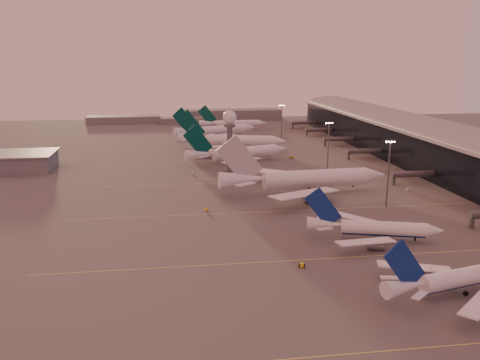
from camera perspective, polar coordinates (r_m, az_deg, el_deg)
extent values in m
plane|color=#595757|center=(128.92, 3.25, -10.90)|extent=(700.00, 700.00, 0.00)
cube|color=#F2E355|center=(110.09, 23.36, -16.63)|extent=(180.00, 0.25, 0.02)
cube|color=#F2E355|center=(146.08, 14.20, -8.29)|extent=(180.00, 0.25, 0.02)
cube|color=#F2E355|center=(186.04, 9.01, -3.27)|extent=(180.00, 0.25, 0.02)
cube|color=#F2E355|center=(227.89, 5.72, -0.04)|extent=(180.00, 0.25, 0.02)
cube|color=#F2E355|center=(275.55, 3.26, 2.38)|extent=(180.00, 0.25, 0.02)
cube|color=black|center=(264.41, 21.91, 2.92)|extent=(36.00, 360.00, 18.00)
cylinder|color=gray|center=(263.05, 22.08, 4.85)|extent=(10.08, 360.00, 10.08)
cube|color=gray|center=(263.02, 22.08, 4.89)|extent=(40.00, 362.00, 0.80)
cube|color=#56585D|center=(179.46, 24.60, -4.27)|extent=(1.20, 1.20, 4.40)
cylinder|color=#56585D|center=(232.24, 19.15, 0.66)|extent=(22.00, 2.80, 2.80)
cube|color=#56585D|center=(228.37, 16.87, 0.03)|extent=(1.20, 1.20, 4.40)
cylinder|color=#56585D|center=(282.10, 14.03, 3.19)|extent=(22.00, 2.80, 2.80)
cube|color=#56585D|center=(278.92, 12.09, 2.69)|extent=(1.20, 1.20, 4.40)
cylinder|color=#56585D|center=(320.82, 11.24, 4.55)|extent=(22.00, 2.80, 2.80)
cube|color=#56585D|center=(318.03, 9.51, 4.12)|extent=(1.20, 1.20, 4.40)
cylinder|color=#56585D|center=(360.28, 9.05, 5.60)|extent=(22.00, 2.80, 2.80)
cube|color=#56585D|center=(357.80, 7.50, 5.23)|extent=(1.20, 1.20, 4.40)
cylinder|color=#56585D|center=(398.35, 7.36, 6.41)|extent=(22.00, 2.80, 2.80)
cube|color=#56585D|center=(396.10, 5.95, 6.07)|extent=(1.20, 1.20, 4.40)
cylinder|color=#56585D|center=(240.46, -1.16, 3.42)|extent=(2.60, 2.60, 22.00)
cylinder|color=#56585D|center=(238.70, -1.17, 6.14)|extent=(5.20, 5.20, 1.20)
sphere|color=white|center=(238.23, -1.18, 7.07)|extent=(6.40, 6.40, 6.40)
cylinder|color=#56585D|center=(237.84, -1.18, 7.95)|extent=(0.16, 0.16, 2.00)
cylinder|color=#56585D|center=(191.69, 16.31, 0.71)|extent=(0.56, 0.56, 25.00)
cube|color=#56585D|center=(189.49, 16.55, 4.24)|extent=(3.60, 0.25, 0.25)
sphere|color=#FFEABF|center=(188.94, 16.13, 4.12)|extent=(0.56, 0.56, 0.56)
sphere|color=#FFEABF|center=(189.35, 16.41, 4.12)|extent=(0.56, 0.56, 0.56)
sphere|color=#FFEABF|center=(189.76, 16.68, 4.13)|extent=(0.56, 0.56, 0.56)
sphere|color=#FFEABF|center=(190.18, 16.96, 4.13)|extent=(0.56, 0.56, 0.56)
cylinder|color=#56585D|center=(240.21, 9.87, 3.57)|extent=(0.56, 0.56, 25.00)
cube|color=#56585D|center=(238.46, 9.99, 6.41)|extent=(3.60, 0.25, 0.25)
sphere|color=#FFEABF|center=(238.05, 9.64, 6.32)|extent=(0.56, 0.56, 0.56)
sphere|color=#FFEABF|center=(238.36, 9.87, 6.32)|extent=(0.56, 0.56, 0.56)
sphere|color=#FFEABF|center=(238.67, 10.10, 6.32)|extent=(0.56, 0.56, 0.56)
sphere|color=#FFEABF|center=(238.98, 10.33, 6.32)|extent=(0.56, 0.56, 0.56)
cylinder|color=#56585D|center=(325.58, 4.68, 6.31)|extent=(0.56, 0.56, 25.00)
cube|color=#56585D|center=(324.29, 4.72, 8.41)|extent=(3.60, 0.25, 0.25)
sphere|color=#FFEABF|center=(324.00, 4.46, 8.34)|extent=(0.56, 0.56, 0.56)
sphere|color=#FFEABF|center=(324.22, 4.63, 8.34)|extent=(0.56, 0.56, 0.56)
sphere|color=#FFEABF|center=(324.44, 4.81, 8.34)|extent=(0.56, 0.56, 0.56)
sphere|color=#FFEABF|center=(324.66, 4.98, 8.34)|extent=(0.56, 0.56, 0.56)
cube|color=slate|center=(439.36, -12.91, 6.64)|extent=(60.00, 18.00, 6.00)
cube|color=slate|center=(450.84, -1.26, 7.34)|extent=(90.00, 20.00, 9.00)
cube|color=slate|center=(428.21, -6.29, 6.66)|extent=(40.00, 15.00, 5.00)
cylinder|color=white|center=(130.84, 23.95, -10.11)|extent=(24.79, 9.79, 4.17)
cylinder|color=navy|center=(131.21, 23.91, -10.49)|extent=(24.04, 8.54, 3.00)
cone|color=white|center=(119.50, 17.98, -11.57)|extent=(10.96, 6.46, 4.17)
cube|color=white|center=(120.76, 25.37, -12.65)|extent=(15.98, 14.82, 1.31)
cube|color=white|center=(133.98, 18.95, -9.44)|extent=(18.18, 8.40, 1.31)
cylinder|color=gray|center=(134.94, 20.54, -10.29)|extent=(5.24, 3.75, 2.71)
cube|color=gray|center=(134.48, 20.58, -9.83)|extent=(0.38, 0.34, 1.67)
cube|color=navy|center=(117.15, 17.97, -9.34)|extent=(11.22, 3.05, 12.43)
cube|color=white|center=(116.28, 19.50, -12.37)|extent=(4.79, 4.39, 0.27)
cube|color=white|center=(122.78, 16.58, -10.72)|extent=(5.01, 2.76, 0.27)
cylinder|color=black|center=(132.15, 22.47, -11.06)|extent=(1.30, 0.82, 1.21)
cylinder|color=black|center=(129.11, 23.97, -11.80)|extent=(1.30, 0.82, 1.21)
cylinder|color=white|center=(157.63, 15.78, -5.44)|extent=(24.72, 10.90, 4.18)
cylinder|color=navy|center=(157.93, 15.76, -5.76)|extent=(23.92, 9.64, 3.01)
cone|color=white|center=(160.32, 21.00, -5.52)|extent=(5.73, 5.34, 4.18)
cone|color=white|center=(156.00, 9.43, -5.10)|extent=(11.05, 6.90, 4.18)
cube|color=white|center=(147.51, 13.93, -6.95)|extent=(18.21, 7.62, 1.31)
cylinder|color=gray|center=(150.77, 14.94, -7.33)|extent=(5.32, 3.94, 2.72)
cube|color=gray|center=(150.37, 14.97, -6.91)|extent=(0.39, 0.36, 1.67)
cube|color=white|center=(166.85, 13.27, -4.49)|extent=(15.57, 15.34, 1.31)
cylinder|color=gray|center=(165.46, 14.34, -5.40)|extent=(5.32, 3.94, 2.72)
cube|color=gray|center=(165.09, 14.36, -5.02)|extent=(0.39, 0.36, 1.67)
cube|color=navy|center=(154.43, 9.31, -3.27)|extent=(11.11, 3.59, 12.45)
cube|color=white|center=(151.47, 9.47, -5.63)|extent=(4.98, 2.55, 0.27)
cube|color=white|center=(160.48, 9.41, -4.52)|extent=(4.71, 4.51, 0.27)
cylinder|color=black|center=(160.11, 19.05, -6.47)|extent=(0.55, 0.55, 1.10)
cylinder|color=black|center=(160.54, 14.91, -6.09)|extent=(1.31, 0.87, 1.21)
cylinder|color=black|center=(156.02, 15.11, -6.69)|extent=(1.31, 0.87, 1.21)
cylinder|color=white|center=(207.65, 8.48, -0.15)|extent=(43.30, 9.18, 6.72)
cylinder|color=white|center=(208.01, 8.46, -0.55)|extent=(42.33, 7.26, 4.84)
cone|color=white|center=(217.59, 14.85, 0.17)|extent=(8.69, 7.18, 6.72)
cone|color=white|center=(199.31, 0.20, -0.33)|extent=(18.38, 7.74, 6.72)
cube|color=white|center=(188.23, 7.29, -1.91)|extent=(30.07, 22.14, 1.99)
cylinder|color=gray|center=(194.47, 8.32, -2.27)|extent=(8.56, 4.84, 4.37)
cube|color=gray|center=(194.06, 8.34, -1.83)|extent=(0.34, 0.29, 2.69)
cube|color=white|center=(221.31, 4.35, 0.50)|extent=(31.02, 19.38, 1.99)
cylinder|color=gray|center=(219.47, 5.94, -0.38)|extent=(8.56, 4.84, 4.37)
cube|color=gray|center=(219.10, 5.95, 0.02)|extent=(0.34, 0.29, 2.69)
cube|color=#B7B9BF|center=(197.38, -0.05, 1.90)|extent=(18.61, 1.45, 19.93)
cube|color=white|center=(191.30, 0.60, -0.87)|extent=(8.78, 6.79, 0.27)
cube|color=white|center=(207.13, -0.36, 0.25)|extent=(8.88, 6.09, 0.27)
cylinder|color=black|center=(214.65, 12.54, -1.01)|extent=(0.54, 0.54, 1.08)
cylinder|color=black|center=(209.69, 7.33, -1.12)|extent=(1.22, 0.61, 1.19)
cylinder|color=black|center=(205.34, 7.75, -1.45)|extent=(1.22, 0.61, 1.19)
cylinder|color=white|center=(266.76, 0.53, 2.91)|extent=(35.63, 15.84, 5.73)
cylinder|color=white|center=(267.00, 0.53, 2.64)|extent=(34.48, 14.10, 4.12)
cone|color=white|center=(276.44, 4.50, 3.25)|extent=(8.24, 7.48, 5.73)
cone|color=white|center=(256.92, -4.55, 2.62)|extent=(15.91, 9.82, 5.73)
cube|color=white|center=(250.03, 0.20, 1.96)|extent=(22.46, 22.45, 1.70)
cylinder|color=gray|center=(255.47, 0.75, 1.67)|extent=(7.66, 5.57, 3.72)
cube|color=gray|center=(255.19, 0.75, 1.96)|extent=(0.36, 0.32, 2.29)
cube|color=white|center=(276.83, -2.44, 3.08)|extent=(26.45, 10.79, 1.70)
cylinder|color=gray|center=(275.76, -1.32, 2.55)|extent=(7.66, 5.57, 3.72)
cube|color=gray|center=(275.51, -1.32, 2.83)|extent=(0.36, 0.32, 2.29)
cube|color=#033C37|center=(255.46, -4.73, 4.11)|extent=(15.17, 4.93, 16.95)
cube|color=white|center=(250.50, -4.04, 2.38)|extent=(6.78, 6.57, 0.25)
cube|color=white|center=(263.15, -5.13, 2.90)|extent=(7.19, 3.62, 0.25)
cylinder|color=black|center=(273.44, 3.08, 2.40)|extent=(0.49, 0.49, 0.99)
cylinder|color=black|center=(268.16, -0.22, 2.21)|extent=(1.18, 0.79, 1.09)
cylinder|color=black|center=(264.30, 0.18, 2.04)|extent=(1.18, 0.79, 1.09)
cylinder|color=white|center=(300.81, -0.11, 4.22)|extent=(39.97, 16.57, 6.40)
cylinder|color=white|center=(301.05, -0.11, 3.95)|extent=(38.73, 14.63, 4.61)
cone|color=white|center=(298.83, 4.41, 4.12)|extent=(9.09, 8.19, 6.40)
cone|color=white|center=(305.43, -5.37, 4.46)|extent=(17.73, 10.53, 6.40)
cube|color=white|center=(286.13, -2.47, 3.50)|extent=(29.57, 12.90, 1.89)
cylinder|color=gray|center=(289.68, -1.39, 3.10)|extent=(8.50, 6.03, 4.16)
cube|color=gray|center=(289.41, -1.39, 3.40)|extent=(0.39, 0.35, 2.56)
cube|color=white|center=(318.63, -1.48, 4.54)|extent=(25.57, 24.58, 1.89)
cylinder|color=gray|center=(314.53, -0.71, 3.94)|extent=(8.50, 6.03, 4.16)
cube|color=gray|center=(314.28, -0.71, 4.21)|extent=(0.39, 0.35, 2.56)
cube|color=#033C37|center=(304.50, -5.56, 5.88)|extent=(17.09, 4.98, 18.94)
cube|color=white|center=(298.07, -5.74, 4.25)|extent=(8.08, 4.27, 0.28)
cube|color=white|center=(312.88, -5.12, 4.71)|extent=(7.68, 7.22, 0.28)
cylinder|color=black|center=(300.01, 2.76, 3.41)|extent=(0.55, 0.55, 1.10)
cylinder|color=black|center=(304.25, -0.65, 3.58)|extent=(1.32, 0.85, 1.21)
cylinder|color=black|center=(299.52, -0.77, 3.42)|extent=(1.32, 0.85, 1.21)
cylinder|color=white|center=(349.20, -2.11, 5.47)|extent=(36.80, 18.16, 5.96)
cylinder|color=white|center=(349.39, -2.11, 5.25)|extent=(35.53, 16.34, 4.29)
cone|color=white|center=(359.28, 1.07, 5.70)|extent=(8.75, 8.04, 5.96)
cone|color=white|center=(338.59, -6.12, 5.27)|extent=(16.61, 10.87, 5.96)
cube|color=white|center=(331.58, -2.35, 4.85)|extent=(22.62, 24.07, 1.76)
cylinder|color=gray|center=(337.17, -1.92, 4.58)|extent=(8.05, 6.08, 3.88)
cube|color=gray|center=(336.96, -1.92, 4.81)|extent=(0.38, 0.35, 2.39)
cube|color=white|center=(359.57, -4.51, 5.50)|extent=(27.45, 9.96, 1.76)
cylinder|color=gray|center=(358.41, -3.60, 5.09)|extent=(8.05, 6.08, 3.88)
cube|color=gray|center=(358.21, -3.60, 5.32)|extent=(0.38, 0.35, 2.39)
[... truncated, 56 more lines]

